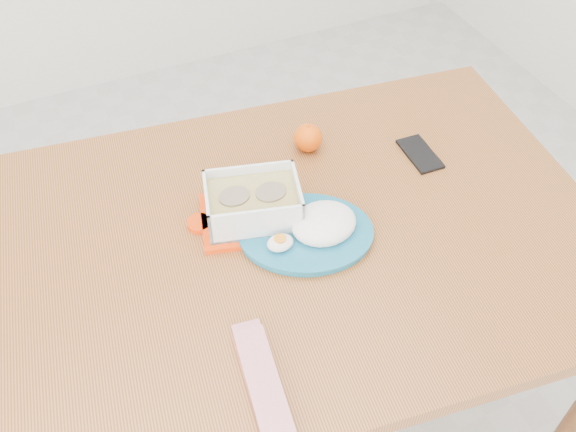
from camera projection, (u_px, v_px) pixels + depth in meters
name	position (u px, v px, depth m)	size (l,w,h in m)	color
ground	(282.00, 369.00, 2.00)	(3.50, 3.50, 0.00)	#B7B7B2
dining_table	(288.00, 260.00, 1.44)	(1.48, 1.08, 0.75)	#AC5D30
food_container	(253.00, 204.00, 1.38)	(0.26, 0.23, 0.10)	#F63B07
orange_fruit	(308.00, 138.00, 1.55)	(0.07, 0.07, 0.07)	#FF6B05
rice_plate	(311.00, 228.00, 1.36)	(0.37, 0.37, 0.08)	#19688C
candy_bar	(264.00, 385.00, 1.12)	(0.23, 0.06, 0.02)	red
smartphone	(420.00, 154.00, 1.56)	(0.06, 0.13, 0.01)	black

